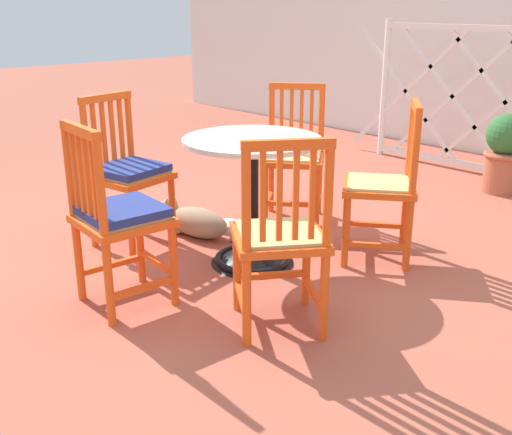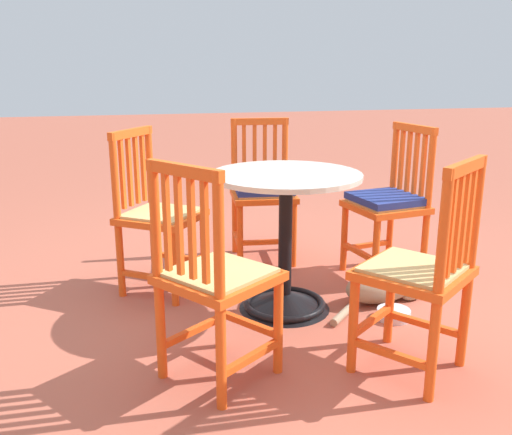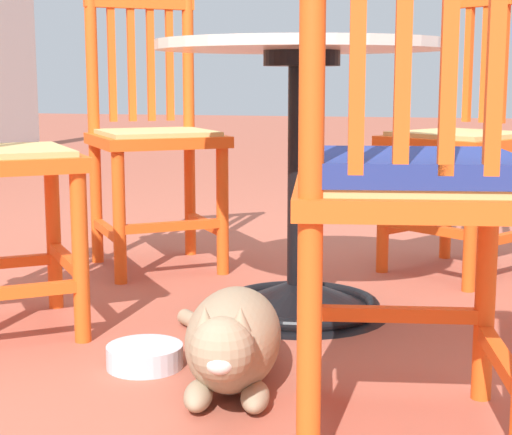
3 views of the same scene
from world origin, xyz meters
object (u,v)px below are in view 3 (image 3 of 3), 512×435
(orange_chair_tucked_in, at_px, (154,139))
(tabby_cat, at_px, (231,342))
(pet_water_bowl, at_px, (145,356))
(orange_chair_at_corner, at_px, (411,189))
(cafe_table, at_px, (300,211))
(orange_chair_near_fence, at_px, (466,141))

(orange_chair_tucked_in, distance_m, tabby_cat, 1.23)
(pet_water_bowl, bearing_deg, orange_chair_at_corner, -111.18)
(orange_chair_at_corner, xyz_separation_m, orange_chair_tucked_in, (1.20, 0.93, -0.01))
(orange_chair_at_corner, bearing_deg, pet_water_bowl, 68.82)
(orange_chair_tucked_in, bearing_deg, orange_chair_at_corner, -142.21)
(orange_chair_at_corner, bearing_deg, orange_chair_tucked_in, 37.79)
(cafe_table, distance_m, pet_water_bowl, 0.62)
(orange_chair_near_fence, height_order, orange_chair_tucked_in, same)
(orange_chair_at_corner, height_order, orange_chair_near_fence, same)
(orange_chair_at_corner, height_order, tabby_cat, orange_chair_at_corner)
(tabby_cat, bearing_deg, cafe_table, -3.03)
(cafe_table, distance_m, orange_chair_tucked_in, 0.76)
(orange_chair_near_fence, xyz_separation_m, orange_chair_tucked_in, (-0.16, 1.01, 0.00))
(cafe_table, xyz_separation_m, orange_chair_at_corner, (-0.73, -0.34, 0.16))
(orange_chair_at_corner, relative_size, pet_water_bowl, 5.36)
(cafe_table, bearing_deg, tabby_cat, 176.97)
(orange_chair_near_fence, bearing_deg, orange_chair_at_corner, 176.47)
(cafe_table, relative_size, tabby_cat, 1.10)
(tabby_cat, bearing_deg, orange_chair_tucked_in, 28.41)
(orange_chair_near_fence, xyz_separation_m, pet_water_bowl, (-1.13, 0.67, -0.41))
(cafe_table, bearing_deg, orange_chair_near_fence, -33.93)
(orange_chair_tucked_in, xyz_separation_m, tabby_cat, (-1.04, -0.56, -0.34))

